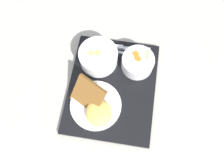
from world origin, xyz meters
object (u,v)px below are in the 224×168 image
object	(u,v)px
bowl_soup	(98,57)
spoon	(124,53)
knife	(120,47)
plate_main	(95,106)
bowl_salad	(138,62)

from	to	relation	value
bowl_soup	spoon	size ratio (longest dim) A/B	1.02
bowl_soup	knife	world-z (taller)	bowl_soup
knife	spoon	size ratio (longest dim) A/B	1.20
knife	spoon	bearing A→B (deg)	-62.50
bowl_soup	plate_main	xyz separation A→B (m)	(0.18, -0.00, -0.01)
bowl_salad	bowl_soup	bearing A→B (deg)	-96.55
bowl_salad	bowl_soup	xyz separation A→B (m)	(-0.02, -0.14, 0.00)
plate_main	spoon	world-z (taller)	plate_main
bowl_soup	plate_main	size ratio (longest dim) A/B	0.77
spoon	bowl_soup	bearing A→B (deg)	-150.19
plate_main	bowl_salad	bearing A→B (deg)	138.70
bowl_salad	plate_main	size ratio (longest dim) A/B	0.64
bowl_soup	spoon	xyz separation A→B (m)	(-0.03, 0.09, -0.03)
bowl_soup	spoon	bearing A→B (deg)	108.94
bowl_salad	knife	distance (m)	0.10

